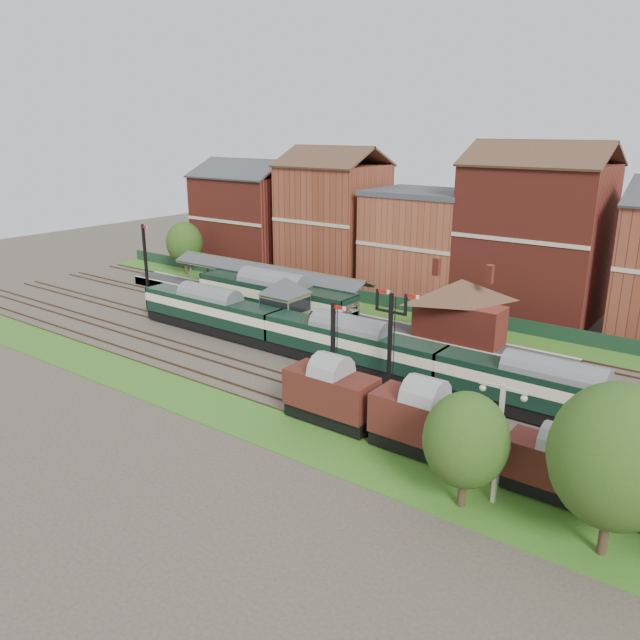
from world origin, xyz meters
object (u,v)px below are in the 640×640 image
Objects in this scene: semaphore_bracket at (390,337)px; goods_van_a at (331,393)px; platform_railcar at (274,298)px; dmu_train at (350,344)px; signal_box at (285,306)px.

semaphore_bracket reaches higher than goods_van_a.
platform_railcar is (-19.21, 9.00, -2.05)m from semaphore_bracket.
dmu_train is 2.60× the size of platform_railcar.
semaphore_bracket is (15.04, -5.75, 1.44)m from signal_box.
signal_box is 18.84m from goods_van_a.
semaphore_bracket is 6.31m from dmu_train.
dmu_train is 7.84× the size of goods_van_a.
platform_railcar reaches higher than dmu_train.
dmu_train is 15.37m from platform_railcar.
signal_box reaches higher than goods_van_a.
semaphore_bracket reaches higher than signal_box.
platform_railcar is (-4.17, 3.25, -0.61)m from signal_box.
signal_box is 0.94× the size of goods_van_a.
platform_railcar is at bearing 154.98° from dmu_train.
semaphore_bracket is 21.31m from platform_railcar.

